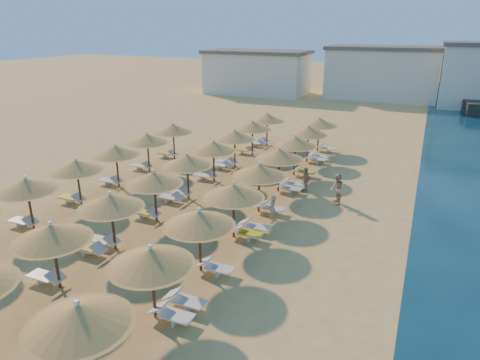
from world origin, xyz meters
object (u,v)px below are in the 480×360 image
at_px(beachgoer_c, 306,179).
at_px(parasol_row_east, 247,181).
at_px(parasol_row_west, 172,169).
at_px(beachgoer_a, 273,209).
at_px(beachgoer_b, 337,189).

bearing_deg(beachgoer_c, parasol_row_east, -51.78).
height_order(parasol_row_west, beachgoer_a, parasol_row_west).
bearing_deg(beachgoer_b, parasol_row_east, -68.41).
xyz_separation_m(parasol_row_east, parasol_row_west, (-4.59, 0.00, 0.00)).
height_order(parasol_row_east, parasol_row_west, same).
xyz_separation_m(parasol_row_west, beachgoer_b, (8.42, 4.51, -1.49)).
bearing_deg(parasol_row_west, parasol_row_east, 0.00).
bearing_deg(parasol_row_west, beachgoer_c, 43.35).
bearing_deg(parasol_row_west, beachgoer_b, 28.19).
distance_m(parasol_row_east, parasol_row_west, 4.59).
bearing_deg(beachgoer_c, beachgoer_a, -40.62).
relative_size(parasol_row_east, beachgoer_c, 21.30).
relative_size(parasol_row_east, beachgoer_a, 22.00).
xyz_separation_m(parasol_row_east, beachgoer_a, (1.21, 0.63, -1.64)).
relative_size(parasol_row_west, beachgoer_a, 22.00).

